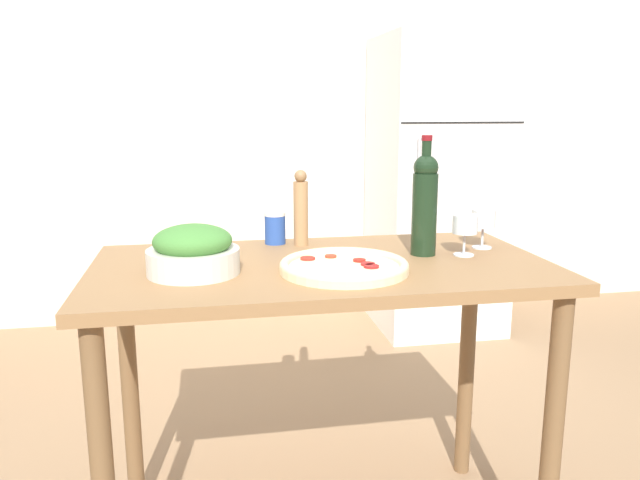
{
  "coord_description": "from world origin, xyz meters",
  "views": [
    {
      "loc": [
        -0.33,
        -1.72,
        1.36
      ],
      "look_at": [
        0.0,
        0.03,
        0.98
      ],
      "focal_mm": 35.0,
      "sensor_mm": 36.0,
      "label": 1
    }
  ],
  "objects_px": {
    "salad_bowl": "(193,251)",
    "salt_canister": "(275,228)",
    "wine_bottle": "(425,202)",
    "pepper_mill": "(301,209)",
    "refrigerator": "(437,186)",
    "wine_glass_near": "(465,226)",
    "wine_glass_far": "(483,221)",
    "homemade_pizza": "(344,266)"
  },
  "relations": [
    {
      "from": "salad_bowl",
      "to": "salt_canister",
      "type": "height_order",
      "value": "salad_bowl"
    },
    {
      "from": "wine_bottle",
      "to": "pepper_mill",
      "type": "bearing_deg",
      "value": 149.81
    },
    {
      "from": "wine_bottle",
      "to": "pepper_mill",
      "type": "xyz_separation_m",
      "value": [
        -0.35,
        0.2,
        -0.04
      ]
    },
    {
      "from": "refrigerator",
      "to": "salad_bowl",
      "type": "height_order",
      "value": "refrigerator"
    },
    {
      "from": "refrigerator",
      "to": "wine_bottle",
      "type": "distance_m",
      "value": 2.0
    },
    {
      "from": "pepper_mill",
      "to": "salt_canister",
      "type": "xyz_separation_m",
      "value": [
        -0.08,
        0.04,
        -0.07
      ]
    },
    {
      "from": "wine_glass_near",
      "to": "refrigerator",
      "type": "bearing_deg",
      "value": 71.3
    },
    {
      "from": "wine_bottle",
      "to": "wine_glass_far",
      "type": "relative_size",
      "value": 2.89
    },
    {
      "from": "wine_bottle",
      "to": "wine_glass_near",
      "type": "relative_size",
      "value": 2.89
    },
    {
      "from": "wine_bottle",
      "to": "salad_bowl",
      "type": "bearing_deg",
      "value": -171.98
    },
    {
      "from": "refrigerator",
      "to": "homemade_pizza",
      "type": "distance_m",
      "value": 2.25
    },
    {
      "from": "wine_glass_near",
      "to": "salt_canister",
      "type": "height_order",
      "value": "wine_glass_near"
    },
    {
      "from": "wine_glass_far",
      "to": "homemade_pizza",
      "type": "height_order",
      "value": "wine_glass_far"
    },
    {
      "from": "salt_canister",
      "to": "wine_glass_far",
      "type": "bearing_deg",
      "value": -16.31
    },
    {
      "from": "salt_canister",
      "to": "wine_bottle",
      "type": "bearing_deg",
      "value": -29.08
    },
    {
      "from": "pepper_mill",
      "to": "homemade_pizza",
      "type": "distance_m",
      "value": 0.38
    },
    {
      "from": "homemade_pizza",
      "to": "refrigerator",
      "type": "bearing_deg",
      "value": 62.58
    },
    {
      "from": "salad_bowl",
      "to": "salt_canister",
      "type": "relative_size",
      "value": 2.36
    },
    {
      "from": "refrigerator",
      "to": "homemade_pizza",
      "type": "height_order",
      "value": "refrigerator"
    },
    {
      "from": "wine_glass_far",
      "to": "salad_bowl",
      "type": "xyz_separation_m",
      "value": [
        -0.9,
        -0.15,
        -0.03
      ]
    },
    {
      "from": "wine_bottle",
      "to": "salt_canister",
      "type": "bearing_deg",
      "value": 150.92
    },
    {
      "from": "wine_bottle",
      "to": "salad_bowl",
      "type": "height_order",
      "value": "wine_bottle"
    },
    {
      "from": "wine_glass_far",
      "to": "pepper_mill",
      "type": "distance_m",
      "value": 0.58
    },
    {
      "from": "refrigerator",
      "to": "salt_canister",
      "type": "height_order",
      "value": "refrigerator"
    },
    {
      "from": "wine_glass_far",
      "to": "salt_canister",
      "type": "height_order",
      "value": "wine_glass_far"
    },
    {
      "from": "refrigerator",
      "to": "homemade_pizza",
      "type": "xyz_separation_m",
      "value": [
        -1.04,
        -2.0,
        0.05
      ]
    },
    {
      "from": "wine_glass_near",
      "to": "salad_bowl",
      "type": "height_order",
      "value": "salad_bowl"
    },
    {
      "from": "wine_glass_far",
      "to": "wine_bottle",
      "type": "bearing_deg",
      "value": -167.1
    },
    {
      "from": "wine_bottle",
      "to": "wine_glass_far",
      "type": "height_order",
      "value": "wine_bottle"
    },
    {
      "from": "wine_glass_near",
      "to": "wine_glass_far",
      "type": "distance_m",
      "value": 0.13
    },
    {
      "from": "homemade_pizza",
      "to": "salt_canister",
      "type": "distance_m",
      "value": 0.42
    },
    {
      "from": "wine_bottle",
      "to": "wine_glass_far",
      "type": "xyz_separation_m",
      "value": [
        0.22,
        0.05,
        -0.07
      ]
    },
    {
      "from": "refrigerator",
      "to": "homemade_pizza",
      "type": "bearing_deg",
      "value": -117.42
    },
    {
      "from": "wine_glass_near",
      "to": "pepper_mill",
      "type": "height_order",
      "value": "pepper_mill"
    },
    {
      "from": "wine_glass_far",
      "to": "salt_canister",
      "type": "xyz_separation_m",
      "value": [
        -0.64,
        0.19,
        -0.04
      ]
    },
    {
      "from": "pepper_mill",
      "to": "wine_bottle",
      "type": "bearing_deg",
      "value": -30.19
    },
    {
      "from": "refrigerator",
      "to": "pepper_mill",
      "type": "height_order",
      "value": "refrigerator"
    },
    {
      "from": "pepper_mill",
      "to": "salad_bowl",
      "type": "height_order",
      "value": "pepper_mill"
    },
    {
      "from": "wine_glass_far",
      "to": "salad_bowl",
      "type": "height_order",
      "value": "salad_bowl"
    },
    {
      "from": "refrigerator",
      "to": "salad_bowl",
      "type": "xyz_separation_m",
      "value": [
        -1.44,
        -1.94,
        0.09
      ]
    },
    {
      "from": "refrigerator",
      "to": "wine_glass_near",
      "type": "height_order",
      "value": "refrigerator"
    },
    {
      "from": "salt_canister",
      "to": "pepper_mill",
      "type": "bearing_deg",
      "value": -23.99
    }
  ]
}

